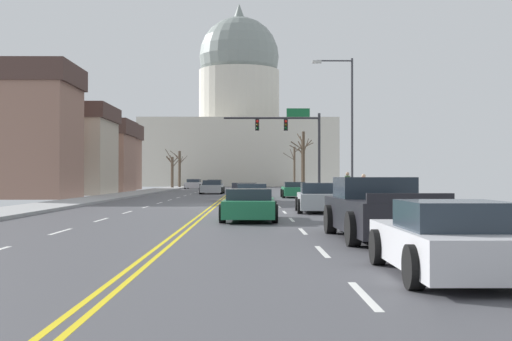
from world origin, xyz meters
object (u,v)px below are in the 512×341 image
object	(u,v)px
sedan_near_00	(294,190)
sedan_near_01	(245,192)
sedan_oncoming_00	(212,187)
pedestrian_01	(347,185)
sedan_near_02	(251,195)
sedan_near_04	(250,205)
sedan_oncoming_01	(215,186)
pedestrian_00	(364,187)
sedan_near_03	(319,198)
street_lamp_right	(347,117)
bicycle_parked	(356,195)
signal_gantry	(293,133)
pickup_truck_near_05	(379,211)
sedan_near_06	(449,241)
sedan_oncoming_02	(194,184)

from	to	relation	value
sedan_near_00	sedan_near_01	size ratio (longest dim) A/B	1.07
sedan_oncoming_00	pedestrian_01	size ratio (longest dim) A/B	2.56
sedan_near_02	sedan_near_04	xyz separation A→B (m)	(-0.08, -12.44, -0.02)
sedan_oncoming_01	pedestrian_00	world-z (taller)	pedestrian_00
sedan_near_03	sedan_near_04	world-z (taller)	sedan_near_03
sedan_near_04	street_lamp_right	bearing A→B (deg)	70.20
sedan_near_04	bicycle_parked	size ratio (longest dim) A/B	2.59
signal_gantry	sedan_near_01	bearing A→B (deg)	-109.42
pickup_truck_near_05	pedestrian_01	xyz separation A→B (m)	(2.44, 22.27, 0.38)
signal_gantry	street_lamp_right	world-z (taller)	street_lamp_right
sedan_near_03	bicycle_parked	world-z (taller)	sedan_near_03
sedan_near_01	sedan_near_03	distance (m)	14.25
sedan_near_06	sedan_oncoming_01	world-z (taller)	sedan_oncoming_01
sedan_near_00	sedan_oncoming_02	world-z (taller)	sedan_oncoming_02
sedan_oncoming_02	sedan_near_00	bearing A→B (deg)	-73.47
sedan_near_02	sedan_oncoming_01	xyz separation A→B (m)	(-4.05, 37.73, 0.02)
sedan_oncoming_02	pedestrian_00	distance (m)	53.16
sedan_near_03	pickup_truck_near_05	size ratio (longest dim) A/B	0.75
sedan_near_04	sedan_near_02	bearing A→B (deg)	89.64
sedan_near_02	bicycle_parked	world-z (taller)	sedan_near_02
sedan_near_00	sedan_oncoming_00	xyz separation A→B (m)	(-6.85, 10.94, 0.03)
sedan_near_04	pedestrian_00	xyz separation A→B (m)	(6.03, 11.08, 0.47)
sedan_near_04	sedan_near_06	xyz separation A→B (m)	(3.19, -13.55, 0.01)
sedan_near_03	sedan_near_04	distance (m)	6.38
pickup_truck_near_05	sedan_oncoming_01	world-z (taller)	pickup_truck_near_05
sedan_oncoming_00	bicycle_parked	world-z (taller)	sedan_oncoming_00
street_lamp_right	pickup_truck_near_05	world-z (taller)	street_lamp_right
street_lamp_right	sedan_near_02	distance (m)	8.54
sedan_near_03	sedan_oncoming_02	world-z (taller)	sedan_near_03
signal_gantry	sedan_oncoming_00	bearing A→B (deg)	134.09
sedan_near_01	sedan_near_02	xyz separation A→B (m)	(0.42, -6.95, -0.00)
sedan_near_01	sedan_near_04	size ratio (longest dim) A/B	0.95
bicycle_parked	sedan_near_00	bearing A→B (deg)	107.90
sedan_near_04	sedan_near_06	size ratio (longest dim) A/B	1.07
signal_gantry	sedan_near_03	world-z (taller)	signal_gantry
sedan_near_00	sedan_oncoming_00	distance (m)	12.91
sedan_oncoming_01	sedan_oncoming_02	bearing A→B (deg)	105.30
sedan_oncoming_01	pedestrian_01	xyz separation A→B (m)	(9.73, -35.02, 0.51)
sedan_near_04	bicycle_parked	xyz separation A→B (m)	(6.50, 16.74, -0.06)
sedan_near_06	sedan_oncoming_01	distance (m)	64.12
pickup_truck_near_05	sedan_oncoming_01	bearing A→B (deg)	97.26
sedan_near_06	pedestrian_00	bearing A→B (deg)	83.43
pickup_truck_near_05	bicycle_parked	distance (m)	24.08
sedan_near_02	sedan_near_06	distance (m)	26.18
sedan_near_01	sedan_near_02	size ratio (longest dim) A/B	1.02
sedan_near_03	sedan_oncoming_01	bearing A→B (deg)	99.02
signal_gantry	sedan_near_04	distance (m)	30.75
sedan_near_01	pickup_truck_near_05	distance (m)	26.77
sedan_near_03	pedestrian_01	size ratio (longest dim) A/B	2.53
sedan_near_06	pedestrian_00	xyz separation A→B (m)	(2.84, 24.63, 0.46)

